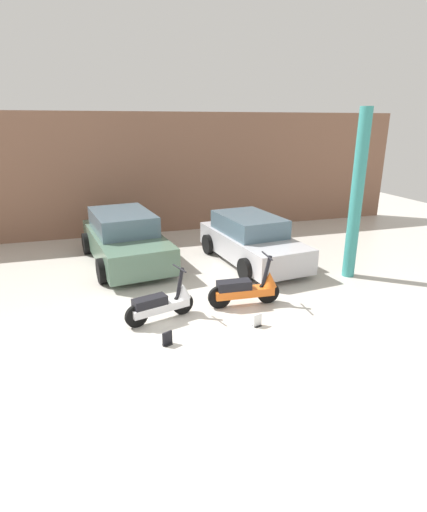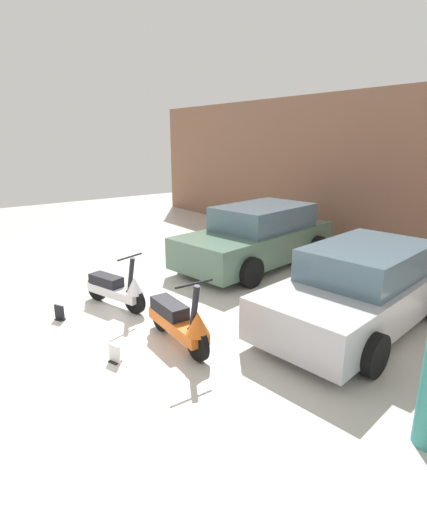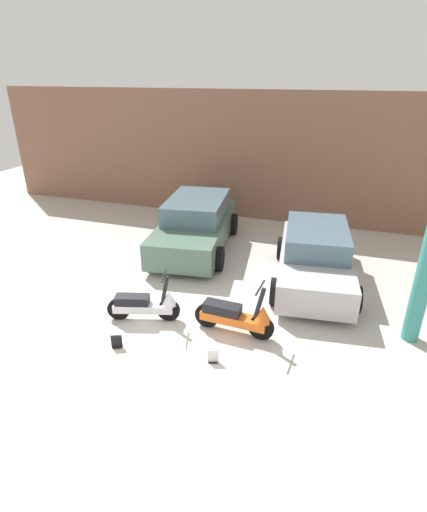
{
  "view_description": "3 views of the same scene",
  "coord_description": "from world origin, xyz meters",
  "px_view_note": "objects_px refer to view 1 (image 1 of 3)",
  "views": [
    {
      "loc": [
        -1.91,
        -6.4,
        3.8
      ],
      "look_at": [
        0.73,
        2.21,
        0.78
      ],
      "focal_mm": 28.0,
      "sensor_mm": 36.0,
      "label": 1
    },
    {
      "loc": [
        5.63,
        -1.84,
        2.94
      ],
      "look_at": [
        0.3,
        2.26,
        0.96
      ],
      "focal_mm": 28.0,
      "sensor_mm": 36.0,
      "label": 2
    },
    {
      "loc": [
        2.75,
        -5.25,
        4.64
      ],
      "look_at": [
        0.19,
        2.37,
        0.92
      ],
      "focal_mm": 28.0,
      "sensor_mm": 36.0,
      "label": 3
    }
  ],
  "objects_px": {
    "car_rear_left": "(125,239)",
    "placard_near_left_scooter": "(167,339)",
    "scooter_front_right": "(247,288)",
    "placard_near_right_scooter": "(257,321)",
    "scooter_front_left": "(163,303)",
    "support_column_side": "(357,196)",
    "car_rear_center": "(251,240)"
  },
  "relations": [
    {
      "from": "placard_near_right_scooter",
      "to": "scooter_front_left",
      "type": "bearing_deg",
      "value": 154.02
    },
    {
      "from": "scooter_front_right",
      "to": "car_rear_left",
      "type": "distance_m",
      "value": 4.36
    },
    {
      "from": "scooter_front_right",
      "to": "placard_near_right_scooter",
      "type": "bearing_deg",
      "value": -96.43
    },
    {
      "from": "scooter_front_right",
      "to": "scooter_front_left",
      "type": "bearing_deg",
      "value": -172.84
    },
    {
      "from": "scooter_front_right",
      "to": "support_column_side",
      "type": "bearing_deg",
      "value": 18.85
    },
    {
      "from": "scooter_front_left",
      "to": "placard_near_right_scooter",
      "type": "relative_size",
      "value": 5.58
    },
    {
      "from": "placard_near_left_scooter",
      "to": "support_column_side",
      "type": "xyz_separation_m",
      "value": [
        5.16,
        2.02,
        1.96
      ]
    },
    {
      "from": "car_rear_center",
      "to": "support_column_side",
      "type": "height_order",
      "value": "support_column_side"
    },
    {
      "from": "car_rear_center",
      "to": "support_column_side",
      "type": "relative_size",
      "value": 0.97
    },
    {
      "from": "car_rear_left",
      "to": "car_rear_center",
      "type": "bearing_deg",
      "value": 65.65
    },
    {
      "from": "scooter_front_right",
      "to": "placard_near_left_scooter",
      "type": "bearing_deg",
      "value": -147.03
    },
    {
      "from": "scooter_front_left",
      "to": "scooter_front_right",
      "type": "relative_size",
      "value": 0.9
    },
    {
      "from": "placard_near_right_scooter",
      "to": "support_column_side",
      "type": "distance_m",
      "value": 4.3
    },
    {
      "from": "car_rear_left",
      "to": "placard_near_right_scooter",
      "type": "bearing_deg",
      "value": 16.28
    },
    {
      "from": "support_column_side",
      "to": "placard_near_right_scooter",
      "type": "bearing_deg",
      "value": -151.1
    },
    {
      "from": "car_rear_center",
      "to": "placard_near_right_scooter",
      "type": "xyz_separation_m",
      "value": [
        -1.34,
        -3.66,
        -0.52
      ]
    },
    {
      "from": "scooter_front_right",
      "to": "placard_near_right_scooter",
      "type": "xyz_separation_m",
      "value": [
        -0.16,
        -0.96,
        -0.28
      ]
    },
    {
      "from": "scooter_front_left",
      "to": "scooter_front_right",
      "type": "distance_m",
      "value": 1.87
    },
    {
      "from": "scooter_front_left",
      "to": "placard_near_left_scooter",
      "type": "distance_m",
      "value": 1.04
    },
    {
      "from": "scooter_front_left",
      "to": "placard_near_left_scooter",
      "type": "bearing_deg",
      "value": -112.7
    },
    {
      "from": "car_rear_center",
      "to": "placard_near_right_scooter",
      "type": "height_order",
      "value": "car_rear_center"
    },
    {
      "from": "car_rear_left",
      "to": "placard_near_right_scooter",
      "type": "relative_size",
      "value": 16.84
    },
    {
      "from": "car_rear_center",
      "to": "placard_near_left_scooter",
      "type": "height_order",
      "value": "car_rear_center"
    },
    {
      "from": "car_rear_center",
      "to": "support_column_side",
      "type": "xyz_separation_m",
      "value": [
        2.0,
        -1.81,
        1.45
      ]
    },
    {
      "from": "support_column_side",
      "to": "scooter_front_left",
      "type": "bearing_deg",
      "value": -168.63
    },
    {
      "from": "scooter_front_right",
      "to": "car_rear_left",
      "type": "relative_size",
      "value": 0.37
    },
    {
      "from": "car_rear_left",
      "to": "placard_near_left_scooter",
      "type": "relative_size",
      "value": 16.84
    },
    {
      "from": "scooter_front_right",
      "to": "support_column_side",
      "type": "xyz_separation_m",
      "value": [
        3.18,
        0.89,
        1.68
      ]
    },
    {
      "from": "car_rear_center",
      "to": "placard_near_left_scooter",
      "type": "relative_size",
      "value": 15.54
    },
    {
      "from": "car_rear_center",
      "to": "scooter_front_right",
      "type": "bearing_deg",
      "value": -30.19
    },
    {
      "from": "car_rear_left",
      "to": "car_rear_center",
      "type": "xyz_separation_m",
      "value": [
        3.43,
        -1.02,
        -0.05
      ]
    },
    {
      "from": "placard_near_left_scooter",
      "to": "support_column_side",
      "type": "distance_m",
      "value": 5.88
    }
  ]
}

